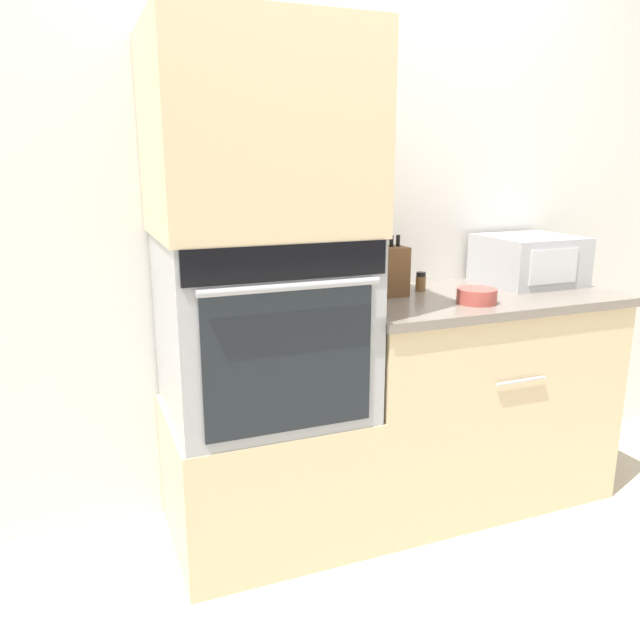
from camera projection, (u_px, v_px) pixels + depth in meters
The scene contains 11 objects.
ground_plane at pixel (383, 556), 2.29m from camera, with size 12.00×12.00×0.00m, color beige.
wall_back at pixel (320, 201), 2.55m from camera, with size 8.00×0.05×2.50m.
oven_cabinet_base at pixel (266, 472), 2.37m from camera, with size 0.71×0.60×0.52m.
wall_oven at pixel (263, 325), 2.22m from camera, with size 0.68×0.64×0.65m.
oven_cabinet_upper at pixel (258, 133), 2.06m from camera, with size 0.71×0.60×0.67m.
counter_unit at pixel (469, 395), 2.65m from camera, with size 1.13×0.63×0.88m.
microwave at pixel (529, 260), 2.73m from camera, with size 0.39×0.37×0.21m.
knife_block at pixel (391, 271), 2.49m from camera, with size 0.12×0.12×0.24m.
bowl at pixel (477, 296), 2.36m from camera, with size 0.15×0.15×0.06m.
condiment_jar_near at pixel (421, 282), 2.58m from camera, with size 0.04×0.04×0.08m.
condiment_jar_mid at pixel (368, 280), 2.58m from camera, with size 0.05×0.05×0.09m.
Camera 1 is at (-0.96, -1.77, 1.41)m, focal length 35.00 mm.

